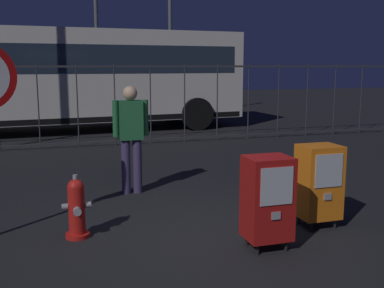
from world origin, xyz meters
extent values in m
plane|color=black|center=(0.00, 0.00, 0.00)|extent=(60.00, 60.00, 0.00)
cylinder|color=red|center=(-1.32, 0.48, 0.03)|extent=(0.28, 0.28, 0.05)
cylinder|color=red|center=(-1.32, 0.48, 0.33)|extent=(0.19, 0.19, 0.55)
sphere|color=red|center=(-1.32, 0.48, 0.60)|extent=(0.19, 0.19, 0.19)
cylinder|color=gray|center=(-1.32, 0.48, 0.72)|extent=(0.06, 0.06, 0.05)
cylinder|color=gray|center=(-1.32, 0.34, 0.35)|extent=(0.09, 0.08, 0.09)
cylinder|color=gray|center=(-1.45, 0.48, 0.38)|extent=(0.07, 0.07, 0.07)
cylinder|color=gray|center=(-1.19, 0.48, 0.38)|extent=(0.07, 0.07, 0.07)
cylinder|color=black|center=(0.46, -0.62, 0.06)|extent=(0.04, 0.04, 0.12)
cylinder|color=black|center=(0.79, -0.62, 0.06)|extent=(0.04, 0.04, 0.12)
cylinder|color=black|center=(0.46, -0.34, 0.06)|extent=(0.04, 0.04, 0.12)
cylinder|color=black|center=(0.79, -0.34, 0.06)|extent=(0.04, 0.04, 0.12)
cube|color=#9E1411|center=(0.62, -0.48, 0.57)|extent=(0.48, 0.40, 0.90)
cube|color=#B2B7BF|center=(0.62, -0.68, 0.75)|extent=(0.36, 0.01, 0.40)
cube|color=gray|center=(0.62, -0.68, 0.43)|extent=(0.10, 0.02, 0.08)
cylinder|color=black|center=(1.38, -0.17, 0.06)|extent=(0.04, 0.04, 0.12)
cylinder|color=black|center=(1.71, -0.17, 0.06)|extent=(0.04, 0.04, 0.12)
cylinder|color=black|center=(1.38, 0.11, 0.06)|extent=(0.04, 0.04, 0.12)
cylinder|color=black|center=(1.71, 0.11, 0.06)|extent=(0.04, 0.04, 0.12)
cube|color=orange|center=(1.54, -0.03, 0.57)|extent=(0.48, 0.40, 0.90)
cube|color=#B2B7BF|center=(1.54, -0.23, 0.75)|extent=(0.36, 0.01, 0.40)
cube|color=gray|center=(1.54, -0.23, 0.43)|extent=(0.10, 0.02, 0.08)
cylinder|color=#382D51|center=(-0.47, 2.16, 0.42)|extent=(0.14, 0.14, 0.85)
cylinder|color=#382D51|center=(-0.29, 2.16, 0.42)|extent=(0.14, 0.14, 0.85)
cube|color=#1E5933|center=(-0.38, 2.16, 1.15)|extent=(0.36, 0.20, 0.60)
sphere|color=tan|center=(-0.38, 2.16, 1.56)|extent=(0.22, 0.22, 0.22)
cylinder|color=#1E5933|center=(-0.61, 2.16, 1.18)|extent=(0.09, 0.09, 0.55)
cylinder|color=#1E5933|center=(-0.15, 2.16, 1.18)|extent=(0.09, 0.09, 0.55)
cube|color=#2D2D33|center=(0.00, 6.63, 1.95)|extent=(18.00, 0.04, 0.05)
cube|color=#2D2D33|center=(0.00, 6.63, 0.10)|extent=(18.00, 0.04, 0.05)
cylinder|color=#2D2D33|center=(-1.80, 6.63, 1.00)|extent=(0.03, 0.03, 2.00)
cylinder|color=#2D2D33|center=(-0.90, 6.63, 1.00)|extent=(0.03, 0.03, 2.00)
cylinder|color=#2D2D33|center=(0.00, 6.63, 1.00)|extent=(0.03, 0.03, 2.00)
cylinder|color=#2D2D33|center=(0.90, 6.63, 1.00)|extent=(0.03, 0.03, 2.00)
cylinder|color=#2D2D33|center=(1.80, 6.63, 1.00)|extent=(0.03, 0.03, 2.00)
cylinder|color=#2D2D33|center=(2.70, 6.63, 1.00)|extent=(0.03, 0.03, 2.00)
cylinder|color=#2D2D33|center=(3.60, 6.63, 1.00)|extent=(0.03, 0.03, 2.00)
cylinder|color=#2D2D33|center=(4.50, 6.63, 1.00)|extent=(0.03, 0.03, 2.00)
cylinder|color=#2D2D33|center=(5.40, 6.63, 1.00)|extent=(0.03, 0.03, 2.00)
cylinder|color=#2D2D33|center=(6.30, 6.63, 1.00)|extent=(0.03, 0.03, 2.00)
cylinder|color=#2D2D33|center=(7.20, 6.63, 1.00)|extent=(0.03, 0.03, 2.00)
cube|color=beige|center=(-0.97, 9.63, 1.67)|extent=(10.65, 3.22, 2.65)
cube|color=#1E2838|center=(-0.97, 9.63, 2.15)|extent=(10.02, 3.19, 0.80)
cube|color=black|center=(-0.97, 9.63, 0.45)|extent=(10.44, 3.21, 0.16)
cylinder|color=black|center=(2.78, 8.64, 0.50)|extent=(1.02, 0.35, 1.00)
cylinder|color=black|center=(2.61, 11.13, 0.50)|extent=(1.02, 0.35, 1.00)
cube|color=beige|center=(-2.61, 14.53, 1.67)|extent=(10.51, 2.53, 2.65)
cube|color=#1E2838|center=(-2.61, 14.53, 2.15)|extent=(9.88, 2.55, 0.80)
cube|color=black|center=(-2.61, 14.53, 0.45)|extent=(10.30, 2.54, 0.16)
cylinder|color=black|center=(1.06, 13.29, 0.50)|extent=(1.00, 0.28, 1.00)
cylinder|color=black|center=(1.06, 15.79, 0.50)|extent=(1.00, 0.28, 1.00)
cylinder|color=#4C4F54|center=(0.29, 13.17, 3.64)|extent=(0.14, 0.14, 7.28)
cylinder|color=#4C4F54|center=(2.93, 12.36, 3.27)|extent=(0.14, 0.14, 6.55)
camera|label=1|loc=(-1.57, -4.79, 1.97)|focal=43.04mm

